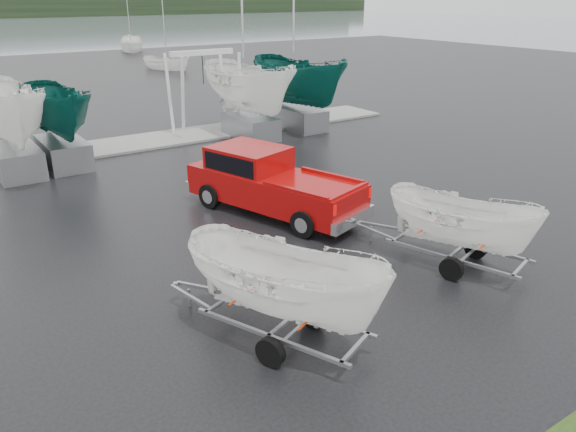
{
  "coord_description": "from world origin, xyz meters",
  "views": [
    {
      "loc": [
        -7.9,
        -12.6,
        6.71
      ],
      "look_at": [
        -0.15,
        -1.2,
        1.2
      ],
      "focal_mm": 35.0,
      "sensor_mm": 36.0,
      "label": 1
    }
  ],
  "objects_px": {
    "pickup_truck": "(266,180)",
    "trailer_hitched": "(467,176)",
    "boat_hoist": "(203,80)",
    "trailer_parked": "(284,218)"
  },
  "relations": [
    {
      "from": "pickup_truck",
      "to": "trailer_hitched",
      "type": "relative_size",
      "value": 1.41
    },
    {
      "from": "pickup_truck",
      "to": "boat_hoist",
      "type": "bearing_deg",
      "value": 56.44
    },
    {
      "from": "pickup_truck",
      "to": "trailer_parked",
      "type": "bearing_deg",
      "value": -136.58
    },
    {
      "from": "pickup_truck",
      "to": "boat_hoist",
      "type": "relative_size",
      "value": 1.56
    },
    {
      "from": "trailer_parked",
      "to": "boat_hoist",
      "type": "distance_m",
      "value": 18.79
    },
    {
      "from": "trailer_hitched",
      "to": "trailer_parked",
      "type": "relative_size",
      "value": 0.89
    },
    {
      "from": "pickup_truck",
      "to": "boat_hoist",
      "type": "distance_m",
      "value": 11.46
    },
    {
      "from": "trailer_hitched",
      "to": "boat_hoist",
      "type": "xyz_separation_m",
      "value": [
        1.26,
        17.15,
        0.19
      ]
    },
    {
      "from": "trailer_hitched",
      "to": "pickup_truck",
      "type": "bearing_deg",
      "value": 90.0
    },
    {
      "from": "pickup_truck",
      "to": "trailer_parked",
      "type": "relative_size",
      "value": 1.26
    }
  ]
}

